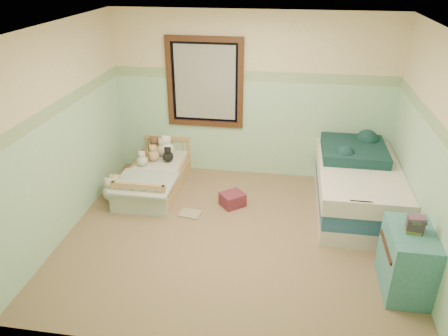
% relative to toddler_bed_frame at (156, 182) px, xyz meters
% --- Properties ---
extents(floor, '(4.20, 3.60, 0.02)m').
position_rel_toddler_bed_frame_xyz_m(floor, '(1.34, -1.05, -0.11)').
color(floor, brown).
rests_on(floor, ground).
extents(ceiling, '(4.20, 3.60, 0.02)m').
position_rel_toddler_bed_frame_xyz_m(ceiling, '(1.34, -1.05, 2.41)').
color(ceiling, white).
rests_on(ceiling, wall_back).
extents(wall_back, '(4.20, 0.04, 2.50)m').
position_rel_toddler_bed_frame_xyz_m(wall_back, '(1.34, 0.75, 1.15)').
color(wall_back, beige).
rests_on(wall_back, floor).
extents(wall_front, '(4.20, 0.04, 2.50)m').
position_rel_toddler_bed_frame_xyz_m(wall_front, '(1.34, -2.85, 1.15)').
color(wall_front, beige).
rests_on(wall_front, floor).
extents(wall_left, '(0.04, 3.60, 2.50)m').
position_rel_toddler_bed_frame_xyz_m(wall_left, '(-0.76, -1.05, 1.15)').
color(wall_left, beige).
rests_on(wall_left, floor).
extents(wall_right, '(0.04, 3.60, 2.50)m').
position_rel_toddler_bed_frame_xyz_m(wall_right, '(3.44, -1.05, 1.15)').
color(wall_right, beige).
rests_on(wall_right, floor).
extents(wainscot_mint, '(4.20, 0.01, 1.50)m').
position_rel_toddler_bed_frame_xyz_m(wainscot_mint, '(1.34, 0.74, 0.65)').
color(wainscot_mint, '#A3D0AD').
rests_on(wainscot_mint, floor).
extents(border_strip, '(4.20, 0.01, 0.15)m').
position_rel_toddler_bed_frame_xyz_m(border_strip, '(1.34, 0.74, 1.48)').
color(border_strip, '#427C52').
rests_on(border_strip, wall_back).
extents(window_frame, '(1.16, 0.06, 1.36)m').
position_rel_toddler_bed_frame_xyz_m(window_frame, '(0.64, 0.71, 1.35)').
color(window_frame, black).
rests_on(window_frame, wall_back).
extents(window_blinds, '(0.92, 0.01, 1.12)m').
position_rel_toddler_bed_frame_xyz_m(window_blinds, '(0.64, 0.72, 1.35)').
color(window_blinds, '#B1B1A9').
rests_on(window_blinds, window_frame).
extents(toddler_bed_frame, '(0.75, 1.51, 0.19)m').
position_rel_toddler_bed_frame_xyz_m(toddler_bed_frame, '(0.00, 0.00, 0.00)').
color(toddler_bed_frame, '#A67E47').
rests_on(toddler_bed_frame, floor).
extents(toddler_mattress, '(0.69, 1.44, 0.12)m').
position_rel_toddler_bed_frame_xyz_m(toddler_mattress, '(0.00, 0.00, 0.16)').
color(toddler_mattress, silver).
rests_on(toddler_mattress, toddler_bed_frame).
extents(patchwork_quilt, '(0.82, 0.75, 0.03)m').
position_rel_toddler_bed_frame_xyz_m(patchwork_quilt, '(0.00, -0.47, 0.23)').
color(patchwork_quilt, '#86BFE0').
rests_on(patchwork_quilt, toddler_mattress).
extents(plush_bed_brown, '(0.21, 0.21, 0.21)m').
position_rel_toddler_bed_frame_xyz_m(plush_bed_brown, '(-0.15, 0.50, 0.32)').
color(plush_bed_brown, brown).
rests_on(plush_bed_brown, toddler_mattress).
extents(plush_bed_white, '(0.23, 0.23, 0.23)m').
position_rel_toddler_bed_frame_xyz_m(plush_bed_white, '(0.05, 0.50, 0.33)').
color(plush_bed_white, white).
rests_on(plush_bed_white, toddler_mattress).
extents(plush_bed_tan, '(0.18, 0.18, 0.18)m').
position_rel_toddler_bed_frame_xyz_m(plush_bed_tan, '(-0.10, 0.28, 0.31)').
color(plush_bed_tan, '#D8B67D').
rests_on(plush_bed_tan, toddler_mattress).
extents(plush_bed_dark, '(0.16, 0.16, 0.16)m').
position_rel_toddler_bed_frame_xyz_m(plush_bed_dark, '(0.13, 0.28, 0.30)').
color(plush_bed_dark, black).
rests_on(plush_bed_dark, toddler_mattress).
extents(plush_floor_cream, '(0.24, 0.24, 0.24)m').
position_rel_toddler_bed_frame_xyz_m(plush_floor_cream, '(-0.52, -0.45, 0.02)').
color(plush_floor_cream, silver).
rests_on(plush_floor_cream, floor).
extents(plush_floor_tan, '(0.26, 0.26, 0.26)m').
position_rel_toddler_bed_frame_xyz_m(plush_floor_tan, '(-0.46, -0.39, 0.03)').
color(plush_floor_tan, '#D8B67D').
rests_on(plush_floor_tan, floor).
extents(twin_bed_frame, '(1.02, 2.03, 0.22)m').
position_rel_toddler_bed_frame_xyz_m(twin_bed_frame, '(2.89, -0.10, 0.01)').
color(twin_bed_frame, silver).
rests_on(twin_bed_frame, floor).
extents(twin_boxspring, '(1.02, 2.03, 0.22)m').
position_rel_toddler_bed_frame_xyz_m(twin_boxspring, '(2.89, -0.10, 0.23)').
color(twin_boxspring, navy).
rests_on(twin_boxspring, twin_bed_frame).
extents(twin_mattress, '(1.06, 2.07, 0.22)m').
position_rel_toddler_bed_frame_xyz_m(twin_mattress, '(2.89, -0.10, 0.45)').
color(twin_mattress, silver).
rests_on(twin_mattress, twin_boxspring).
extents(teal_blanket, '(0.87, 0.92, 0.14)m').
position_rel_toddler_bed_frame_xyz_m(teal_blanket, '(2.84, 0.20, 0.63)').
color(teal_blanket, '#113839').
rests_on(teal_blanket, twin_mattress).
extents(dresser, '(0.44, 0.71, 0.71)m').
position_rel_toddler_bed_frame_xyz_m(dresser, '(3.21, -1.70, 0.26)').
color(dresser, '#3D7273').
rests_on(dresser, floor).
extents(book_stack, '(0.18, 0.15, 0.16)m').
position_rel_toddler_bed_frame_xyz_m(book_stack, '(3.21, -1.70, 0.69)').
color(book_stack, '#543126').
rests_on(book_stack, dresser).
extents(red_pillow, '(0.40, 0.40, 0.19)m').
position_rel_toddler_bed_frame_xyz_m(red_pillow, '(1.21, -0.33, -0.00)').
color(red_pillow, '#A31F3D').
rests_on(red_pillow, floor).
extents(floor_book, '(0.31, 0.26, 0.03)m').
position_rel_toddler_bed_frame_xyz_m(floor_book, '(0.68, -0.66, -0.08)').
color(floor_book, '#FAB238').
rests_on(floor_book, floor).
extents(extra_plush_0, '(0.20, 0.20, 0.20)m').
position_rel_toddler_bed_frame_xyz_m(extra_plush_0, '(-0.01, 0.48, 0.32)').
color(extra_plush_0, silver).
rests_on(extra_plush_0, toddler_mattress).
extents(extra_plush_1, '(0.15, 0.15, 0.15)m').
position_rel_toddler_bed_frame_xyz_m(extra_plush_1, '(-0.21, 0.17, 0.29)').
color(extra_plush_1, brown).
rests_on(extra_plush_1, toddler_mattress).
extents(extra_plush_2, '(0.17, 0.17, 0.17)m').
position_rel_toddler_bed_frame_xyz_m(extra_plush_2, '(-0.21, 0.08, 0.30)').
color(extra_plush_2, silver).
rests_on(extra_plush_2, toddler_mattress).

